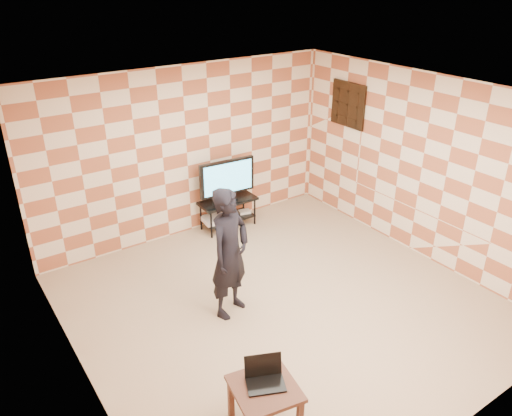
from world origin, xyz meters
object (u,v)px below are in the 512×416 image
at_px(tv_stand, 228,207).
at_px(side_table, 265,394).
at_px(person, 230,253).
at_px(tv, 227,178).

xyz_separation_m(tv_stand, side_table, (-1.85, -3.65, 0.05)).
relative_size(side_table, person, 0.40).
xyz_separation_m(tv_stand, person, (-1.16, -1.95, 0.48)).
bearing_deg(side_table, person, 67.99).
xyz_separation_m(tv_stand, tv, (0.00, -0.00, 0.52)).
relative_size(tv, person, 0.56).
relative_size(tv_stand, tv, 1.01).
bearing_deg(person, side_table, -134.09).
distance_m(tv_stand, tv, 0.52).
height_order(tv_stand, person, person).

